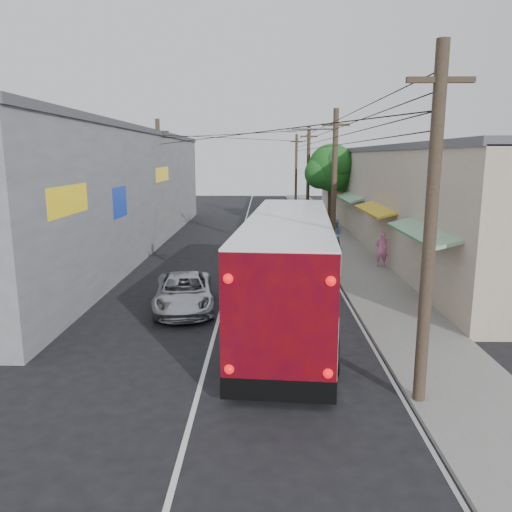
{
  "coord_description": "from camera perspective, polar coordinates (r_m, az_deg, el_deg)",
  "views": [
    {
      "loc": [
        1.57,
        -12.77,
        5.67
      ],
      "look_at": [
        1.28,
        7.36,
        1.62
      ],
      "focal_mm": 35.0,
      "sensor_mm": 36.0,
      "label": 1
    }
  ],
  "objects": [
    {
      "name": "jeepney",
      "position": [
        18.97,
        -8.24,
        -4.11
      ],
      "size": [
        2.75,
        4.9,
        1.29
      ],
      "primitive_type": "imported",
      "rotation": [
        0.0,
        0.0,
        0.13
      ],
      "color": "silver",
      "rests_on": "ground"
    },
    {
      "name": "coach_bus",
      "position": [
        17.31,
        3.75,
        -1.21
      ],
      "size": [
        3.8,
        12.97,
        3.69
      ],
      "rotation": [
        0.0,
        0.0,
        -0.08
      ],
      "color": "white",
      "rests_on": "ground"
    },
    {
      "name": "building_right",
      "position": [
        36.11,
        16.06,
        6.93
      ],
      "size": [
        7.09,
        40.0,
        6.25
      ],
      "color": "#BCAC95",
      "rests_on": "ground"
    },
    {
      "name": "parked_car_mid",
      "position": [
        35.58,
        5.7,
        3.35
      ],
      "size": [
        2.22,
        4.54,
        1.49
      ],
      "primitive_type": "imported",
      "rotation": [
        0.0,
        0.0,
        -0.11
      ],
      "color": "#2A2A30",
      "rests_on": "ground"
    },
    {
      "name": "sidewalk",
      "position": [
        33.61,
        9.25,
        1.61
      ],
      "size": [
        3.0,
        80.0,
        0.12
      ],
      "primitive_type": "cube",
      "color": "slate",
      "rests_on": "ground"
    },
    {
      "name": "parked_suv",
      "position": [
        29.72,
        5.11,
        1.82
      ],
      "size": [
        2.24,
        5.32,
        1.53
      ],
      "primitive_type": "imported",
      "rotation": [
        0.0,
        0.0,
        0.02
      ],
      "color": "#94939B",
      "rests_on": "ground"
    },
    {
      "name": "pedestrian_far",
      "position": [
        30.7,
        9.02,
        2.49
      ],
      "size": [
        0.9,
        0.72,
        1.77
      ],
      "primitive_type": "imported",
      "rotation": [
        0.0,
        0.0,
        3.08
      ],
      "color": "#899AC8",
      "rests_on": "sidewalk"
    },
    {
      "name": "utility_poles",
      "position": [
        33.17,
        3.55,
        8.68
      ],
      "size": [
        11.8,
        45.28,
        8.0
      ],
      "color": "#473828",
      "rests_on": "ground"
    },
    {
      "name": "building_left",
      "position": [
        32.43,
        -17.41,
        7.28
      ],
      "size": [
        7.2,
        36.0,
        7.25
      ],
      "color": "gray",
      "rests_on": "ground"
    },
    {
      "name": "parked_car_far",
      "position": [
        43.93,
        4.79,
        4.96
      ],
      "size": [
        2.17,
        4.98,
        1.59
      ],
      "primitive_type": "imported",
      "rotation": [
        0.0,
        0.0,
        0.1
      ],
      "color": "black",
      "rests_on": "ground"
    },
    {
      "name": "pedestrian_near",
      "position": [
        26.16,
        14.13,
        0.78
      ],
      "size": [
        0.7,
        0.5,
        1.81
      ],
      "primitive_type": "imported",
      "rotation": [
        0.0,
        0.0,
        3.04
      ],
      "color": "pink",
      "rests_on": "sidewalk"
    },
    {
      "name": "street_tree",
      "position": [
        39.16,
        8.73,
        9.78
      ],
      "size": [
        4.4,
        4.0,
        6.6
      ],
      "color": "#3F2B19",
      "rests_on": "ground"
    },
    {
      "name": "ground",
      "position": [
        14.06,
        -5.8,
        -12.48
      ],
      "size": [
        120.0,
        120.0,
        0.0
      ],
      "primitive_type": "plane",
      "color": "black",
      "rests_on": "ground"
    }
  ]
}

